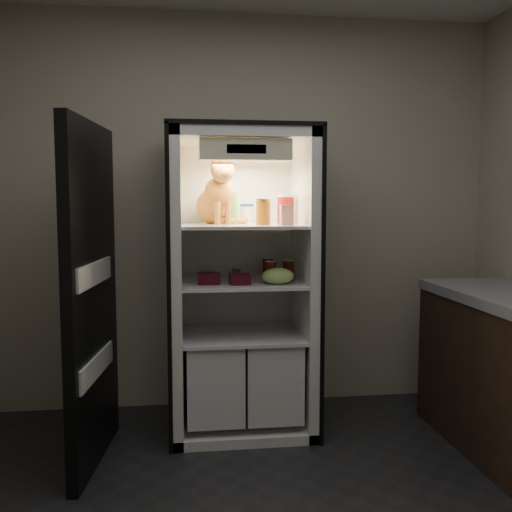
{
  "coord_description": "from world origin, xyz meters",
  "views": [
    {
      "loc": [
        -0.36,
        -2.16,
        1.43
      ],
      "look_at": [
        0.09,
        1.32,
        1.09
      ],
      "focal_mm": 40.0,
      "sensor_mm": 36.0,
      "label": 1
    }
  ],
  "objects_px": {
    "mayo_tub": "(247,214)",
    "berry_box_right": "(240,279)",
    "berry_box_left": "(209,278)",
    "salsa_jar": "(263,212)",
    "pepper_jar": "(286,209)",
    "parmesan_shaker": "(231,208)",
    "soda_can_b": "(288,270)",
    "soda_can_c": "(271,272)",
    "refrigerator": "(240,303)",
    "tabby_cat": "(216,198)",
    "condiment_jar": "(236,273)",
    "cream_carton": "(286,215)",
    "soda_can_a": "(268,268)",
    "grape_bag": "(278,276)"
  },
  "relations": [
    {
      "from": "mayo_tub",
      "to": "berry_box_right",
      "type": "distance_m",
      "value": 0.51
    },
    {
      "from": "berry_box_left",
      "to": "berry_box_right",
      "type": "distance_m",
      "value": 0.19
    },
    {
      "from": "salsa_jar",
      "to": "pepper_jar",
      "type": "distance_m",
      "value": 0.24
    },
    {
      "from": "parmesan_shaker",
      "to": "pepper_jar",
      "type": "height_order",
      "value": "parmesan_shaker"
    },
    {
      "from": "parmesan_shaker",
      "to": "mayo_tub",
      "type": "height_order",
      "value": "parmesan_shaker"
    },
    {
      "from": "soda_can_b",
      "to": "soda_can_c",
      "type": "relative_size",
      "value": 0.99
    },
    {
      "from": "berry_box_left",
      "to": "soda_can_c",
      "type": "bearing_deg",
      "value": 3.95
    },
    {
      "from": "mayo_tub",
      "to": "salsa_jar",
      "type": "xyz_separation_m",
      "value": [
        0.07,
        -0.25,
        0.02
      ]
    },
    {
      "from": "refrigerator",
      "to": "tabby_cat",
      "type": "relative_size",
      "value": 4.35
    },
    {
      "from": "salsa_jar",
      "to": "berry_box_right",
      "type": "bearing_deg",
      "value": -154.31
    },
    {
      "from": "salsa_jar",
      "to": "berry_box_left",
      "type": "distance_m",
      "value": 0.52
    },
    {
      "from": "parmesan_shaker",
      "to": "soda_can_c",
      "type": "distance_m",
      "value": 0.47
    },
    {
      "from": "condiment_jar",
      "to": "soda_can_b",
      "type": "bearing_deg",
      "value": -15.09
    },
    {
      "from": "refrigerator",
      "to": "mayo_tub",
      "type": "height_order",
      "value": "refrigerator"
    },
    {
      "from": "refrigerator",
      "to": "cream_carton",
      "type": "distance_m",
      "value": 0.65
    },
    {
      "from": "tabby_cat",
      "to": "soda_can_a",
      "type": "xyz_separation_m",
      "value": [
        0.33,
        0.04,
        -0.45
      ]
    },
    {
      "from": "soda_can_a",
      "to": "salsa_jar",
      "type": "bearing_deg",
      "value": -106.38
    },
    {
      "from": "tabby_cat",
      "to": "soda_can_a",
      "type": "relative_size",
      "value": 3.41
    },
    {
      "from": "mayo_tub",
      "to": "cream_carton",
      "type": "xyz_separation_m",
      "value": [
        0.2,
        -0.34,
        -0.0
      ]
    },
    {
      "from": "soda_can_a",
      "to": "parmesan_shaker",
      "type": "bearing_deg",
      "value": -169.45
    },
    {
      "from": "mayo_tub",
      "to": "berry_box_right",
      "type": "relative_size",
      "value": 1.02
    },
    {
      "from": "refrigerator",
      "to": "pepper_jar",
      "type": "xyz_separation_m",
      "value": [
        0.29,
        0.04,
        0.59
      ]
    },
    {
      "from": "refrigerator",
      "to": "parmesan_shaker",
      "type": "relative_size",
      "value": 9.6
    },
    {
      "from": "salsa_jar",
      "to": "pepper_jar",
      "type": "xyz_separation_m",
      "value": [
        0.17,
        0.16,
        0.01
      ]
    },
    {
      "from": "cream_carton",
      "to": "tabby_cat",
      "type": "bearing_deg",
      "value": 147.01
    },
    {
      "from": "soda_can_b",
      "to": "grape_bag",
      "type": "relative_size",
      "value": 0.66
    },
    {
      "from": "parmesan_shaker",
      "to": "condiment_jar",
      "type": "distance_m",
      "value": 0.41
    },
    {
      "from": "cream_carton",
      "to": "condiment_jar",
      "type": "height_order",
      "value": "cream_carton"
    },
    {
      "from": "soda_can_b",
      "to": "berry_box_left",
      "type": "bearing_deg",
      "value": -171.17
    },
    {
      "from": "tabby_cat",
      "to": "soda_can_a",
      "type": "distance_m",
      "value": 0.56
    },
    {
      "from": "soda_can_b",
      "to": "berry_box_right",
      "type": "height_order",
      "value": "soda_can_b"
    },
    {
      "from": "soda_can_b",
      "to": "berry_box_right",
      "type": "bearing_deg",
      "value": -159.34
    },
    {
      "from": "pepper_jar",
      "to": "refrigerator",
      "type": "bearing_deg",
      "value": -172.92
    },
    {
      "from": "berry_box_left",
      "to": "grape_bag",
      "type": "bearing_deg",
      "value": -9.13
    },
    {
      "from": "condiment_jar",
      "to": "grape_bag",
      "type": "relative_size",
      "value": 0.42
    },
    {
      "from": "soda_can_a",
      "to": "condiment_jar",
      "type": "bearing_deg",
      "value": -160.51
    },
    {
      "from": "soda_can_c",
      "to": "condiment_jar",
      "type": "bearing_deg",
      "value": 145.33
    },
    {
      "from": "tabby_cat",
      "to": "soda_can_c",
      "type": "distance_m",
      "value": 0.57
    },
    {
      "from": "refrigerator",
      "to": "cream_carton",
      "type": "xyz_separation_m",
      "value": [
        0.25,
        -0.22,
        0.56
      ]
    },
    {
      "from": "mayo_tub",
      "to": "soda_can_c",
      "type": "distance_m",
      "value": 0.45
    },
    {
      "from": "berry_box_left",
      "to": "berry_box_right",
      "type": "bearing_deg",
      "value": -12.72
    },
    {
      "from": "berry_box_left",
      "to": "berry_box_right",
      "type": "xyz_separation_m",
      "value": [
        0.18,
        -0.04,
        -0.0
      ]
    },
    {
      "from": "soda_can_b",
      "to": "cream_carton",
      "type": "bearing_deg",
      "value": -105.64
    },
    {
      "from": "mayo_tub",
      "to": "condiment_jar",
      "type": "height_order",
      "value": "mayo_tub"
    },
    {
      "from": "refrigerator",
      "to": "soda_can_a",
      "type": "height_order",
      "value": "refrigerator"
    },
    {
      "from": "pepper_jar",
      "to": "grape_bag",
      "type": "xyz_separation_m",
      "value": [
        -0.09,
        -0.26,
        -0.39
      ]
    },
    {
      "from": "grape_bag",
      "to": "berry_box_right",
      "type": "xyz_separation_m",
      "value": [
        -0.22,
        0.02,
        -0.02
      ]
    },
    {
      "from": "parmesan_shaker",
      "to": "soda_can_b",
      "type": "bearing_deg",
      "value": -18.73
    },
    {
      "from": "condiment_jar",
      "to": "grape_bag",
      "type": "xyz_separation_m",
      "value": [
        0.23,
        -0.23,
        0.01
      ]
    },
    {
      "from": "berry_box_left",
      "to": "condiment_jar",
      "type": "bearing_deg",
      "value": 41.93
    }
  ]
}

